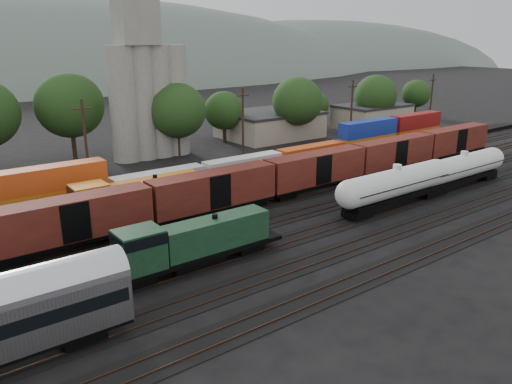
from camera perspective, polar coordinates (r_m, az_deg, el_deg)
ground at (r=54.12m, az=1.77°, el=-3.43°), size 600.00×600.00×0.00m
tracks at (r=54.11m, az=1.77°, el=-3.38°), size 180.00×33.20×0.20m
green_locomotive at (r=42.45m, az=-8.03°, el=-5.88°), size 16.81×2.97×4.45m
tank_car_a at (r=59.87m, az=15.70°, el=0.88°), size 18.69×3.35×4.90m
tank_car_b at (r=71.17m, az=22.56°, el=2.61°), size 17.60×3.15×4.61m
orange_locomotive at (r=55.87m, az=-14.14°, el=-0.55°), size 17.72×2.95×4.43m
boxcar_string at (r=51.24m, az=-12.18°, el=-1.33°), size 122.80×2.90×4.20m
container_wall at (r=63.47m, az=-9.44°, el=1.61°), size 160.00×2.60×5.80m
grain_silo at (r=83.55m, az=-12.26°, el=11.47°), size 13.40×5.00×29.00m
industrial_sheds at (r=85.59m, az=-9.65°, el=5.85°), size 119.38×17.26×5.10m
tree_band at (r=82.33m, az=-20.28°, el=8.15°), size 162.09×21.38×13.87m
utility_poles at (r=70.35m, az=-9.54°, el=6.45°), size 122.20×0.36×12.00m
distant_hills at (r=307.12m, az=-26.52°, el=8.02°), size 860.00×286.00×130.00m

